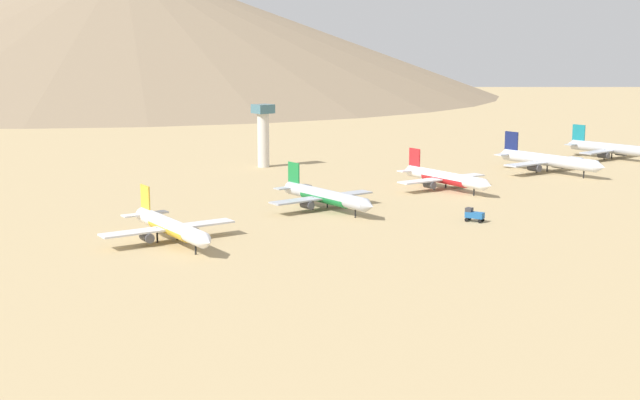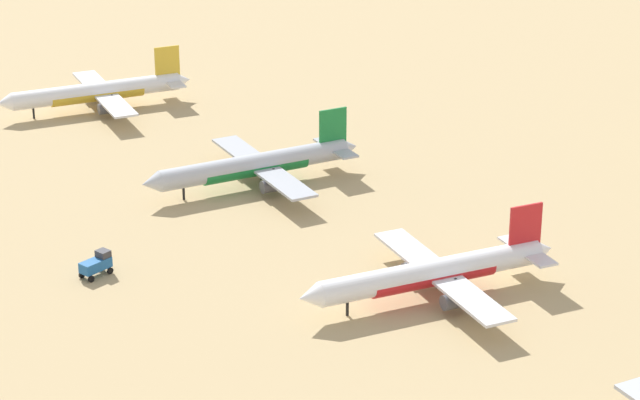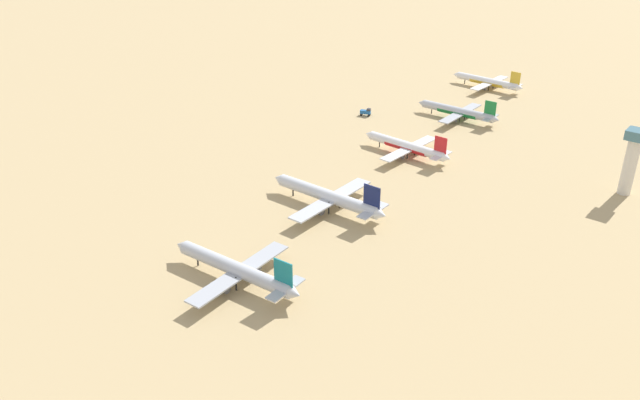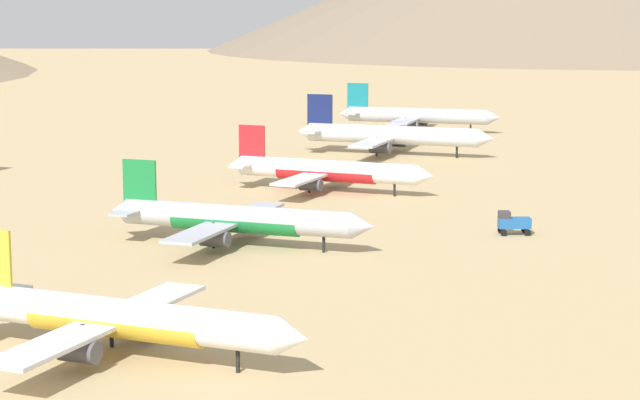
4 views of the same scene
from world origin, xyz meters
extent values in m
plane|color=tan|center=(0.00, 0.00, 0.00)|extent=(1800.00, 1800.00, 0.00)
cylinder|color=white|center=(16.16, -113.64, 4.38)|extent=(37.68, 6.08, 3.96)
cone|color=white|center=(36.55, -114.80, 4.38)|extent=(3.55, 4.06, 3.88)
cone|color=white|center=(-4.03, -112.49, 4.38)|extent=(3.12, 3.72, 3.56)
cube|color=gold|center=(-0.28, -112.71, 9.01)|extent=(5.74, 0.69, 7.30)
cube|color=silver|center=(-0.91, -112.67, 4.77)|extent=(4.04, 12.68, 0.38)
cube|color=silver|center=(14.60, -113.55, 3.68)|extent=(7.21, 35.67, 0.47)
cylinder|color=#4C4C54|center=(15.78, -107.36, 2.25)|extent=(4.51, 2.64, 2.40)
cylinder|color=#4C4C54|center=(15.07, -119.84, 2.25)|extent=(4.51, 2.64, 2.40)
cylinder|color=black|center=(30.39, -114.45, 1.99)|extent=(0.46, 0.46, 3.98)
cylinder|color=black|center=(13.71, -110.79, 1.99)|extent=(0.46, 0.46, 3.98)
cylinder|color=black|center=(13.40, -116.20, 1.99)|extent=(0.46, 0.46, 3.98)
cylinder|color=gold|center=(16.16, -113.64, 4.08)|extent=(20.83, 5.13, 3.97)
cylinder|color=#B2B7C1|center=(4.64, -55.88, 4.43)|extent=(38.00, 4.05, 4.01)
cone|color=#B2B7C1|center=(25.32, -55.86, 4.43)|extent=(3.38, 3.93, 3.93)
cone|color=#B2B7C1|center=(-15.84, -55.90, 4.43)|extent=(2.96, 3.61, 3.61)
cube|color=#197A38|center=(-12.04, -55.90, 9.13)|extent=(5.80, 0.38, 7.39)
cube|color=#A4A8B2|center=(-12.67, -55.90, 4.83)|extent=(3.39, 12.67, 0.38)
cube|color=#A4A8B2|center=(3.05, -55.89, 3.73)|extent=(5.31, 35.89, 0.47)
cylinder|color=#4C4C54|center=(3.89, -49.55, 2.28)|extent=(4.43, 2.43, 2.43)
cylinder|color=#4C4C54|center=(3.90, -62.22, 2.28)|extent=(4.43, 2.43, 2.43)
cylinder|color=black|center=(19.07, -55.87, 2.02)|extent=(0.46, 0.46, 4.03)
cylinder|color=black|center=(1.99, -53.14, 2.02)|extent=(0.46, 0.46, 4.03)
cylinder|color=black|center=(2.00, -58.63, 2.02)|extent=(0.46, 0.46, 4.03)
cylinder|color=#197A38|center=(4.64, -55.88, 4.13)|extent=(20.90, 4.04, 4.02)
cylinder|color=white|center=(0.22, -0.57, 4.42)|extent=(38.06, 6.20, 4.00)
cone|color=white|center=(20.82, -1.78, 4.42)|extent=(3.59, 4.11, 3.92)
cone|color=white|center=(-20.16, 0.61, 4.42)|extent=(3.15, 3.77, 3.60)
cube|color=red|center=(-16.38, 0.39, 9.10)|extent=(5.80, 0.70, 7.37)
cube|color=silver|center=(-17.01, 0.43, 4.82)|extent=(4.10, 12.81, 0.38)
cube|color=silver|center=(-1.35, -0.48, 3.72)|extent=(7.34, 36.03, 0.47)
cylinder|color=#4C4C54|center=(-0.15, 5.77, 2.27)|extent=(4.55, 2.67, 2.42)
cylinder|color=#4C4C54|center=(-0.88, -6.84, 2.27)|extent=(4.55, 2.67, 2.42)
cylinder|color=black|center=(14.60, -1.41, 2.01)|extent=(0.46, 0.46, 4.02)
cylinder|color=black|center=(-2.24, 2.31, 2.01)|extent=(0.46, 0.46, 4.02)
cylinder|color=black|center=(-2.56, -3.15, 2.01)|extent=(0.46, 0.46, 4.02)
cylinder|color=red|center=(0.22, -0.57, 4.12)|extent=(21.04, 5.21, 4.01)
cube|color=#1E5999|center=(43.79, -32.28, 1.95)|extent=(5.68, 4.07, 1.70)
cube|color=#333338|center=(42.21, -32.91, 3.35)|extent=(2.44, 2.59, 1.10)
cylinder|color=black|center=(42.38, -34.08, 0.55)|extent=(1.15, 0.74, 1.10)
cylinder|color=black|center=(41.53, -31.95, 0.55)|extent=(1.15, 0.74, 1.10)
cylinder|color=black|center=(46.05, -32.61, 0.55)|extent=(1.15, 0.74, 1.10)
cylinder|color=black|center=(45.19, -30.47, 0.55)|extent=(1.15, 0.74, 1.10)
camera|label=1|loc=(207.99, -209.88, 49.88)|focal=47.99mm
camera|label=2|loc=(98.90, 150.82, 90.16)|focal=72.58mm
camera|label=3|loc=(-130.27, 223.54, 107.73)|focal=35.94mm
camera|label=4|loc=(77.04, -220.58, 37.17)|focal=66.04mm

